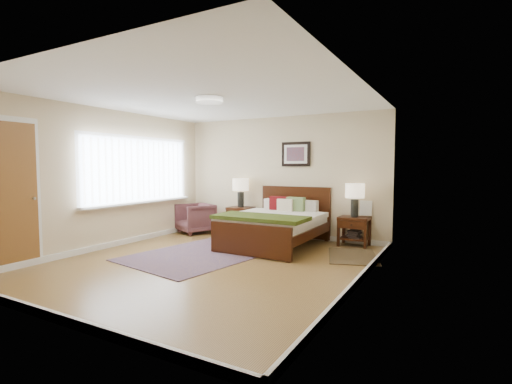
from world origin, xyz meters
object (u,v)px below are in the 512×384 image
Objects in this scene: lamp_left at (241,187)px; armchair at (195,218)px; lamp_right at (355,194)px; rug_persian at (202,254)px; bed at (276,220)px; nightstand_right at (354,228)px; nightstand_left at (240,213)px.

lamp_left is 1.24m from armchair.
lamp_right is 0.25× the size of rug_persian.
bed reaches higher than nightstand_right.
armchair is at bearing 170.57° from bed.
nightstand_right is 3.43m from armchair.
rug_persian is at bearing -137.69° from nightstand_right.
lamp_right reaches higher than armchair.
lamp_left is at bearing 180.00° from lamp_right.
rug_persian is at bearing -78.08° from nightstand_left.
lamp_right is at bearing 29.70° from bed.
lamp_right is 2.96m from rug_persian.
bed is 3.54× the size of nightstand_right.
lamp_left is at bearing 111.27° from rug_persian.
lamp_left is (-2.46, 0.01, 0.69)m from nightstand_right.
armchair is at bearing -159.15° from lamp_left.
rug_persian is at bearing -22.91° from armchair.
rug_persian is at bearing -124.33° from bed.
lamp_right reaches higher than bed.
lamp_left reaches higher than nightstand_right.
nightstand_left is at bearing 111.40° from rug_persian.
armchair is (-0.96, -0.36, -0.70)m from lamp_left.
armchair is (-3.41, -0.35, -0.01)m from nightstand_right.
nightstand_right is 0.22× the size of rug_persian.
lamp_right is at bearing 0.49° from nightstand_left.
bed is at bearing -150.30° from lamp_right.
bed is 3.17× the size of lamp_left.
rug_persian is (0.39, -1.89, -1.02)m from lamp_left.
lamp_left is 2.46m from lamp_right.
rug_persian is at bearing -78.21° from lamp_left.
armchair is (-3.41, -0.36, -0.65)m from lamp_right.
nightstand_left is 0.83× the size of armchair.
nightstand_right is at bearing -90.00° from lamp_right.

